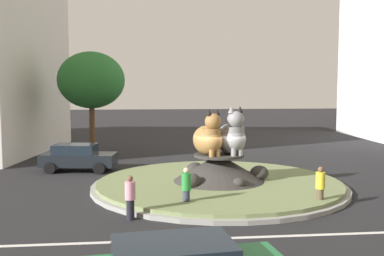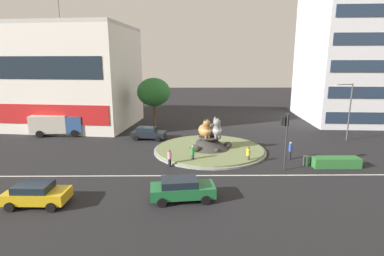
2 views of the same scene
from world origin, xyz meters
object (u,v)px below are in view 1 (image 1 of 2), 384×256
cat_statue_tabby (209,138)px  broadleaf_tree_behind_island (91,80)px  pedestrian_yellow_shirt (320,186)px  pedestrian_pink_shirt (130,197)px  pedestrian_green_shirt (186,188)px  parked_car_right (78,157)px  cat_statue_grey (232,136)px

cat_statue_tabby → broadleaf_tree_behind_island: broadleaf_tree_behind_island is taller
pedestrian_yellow_shirt → pedestrian_pink_shirt: (-7.35, -0.84, -0.02)m
cat_statue_tabby → pedestrian_green_shirt: 3.98m
pedestrian_green_shirt → parked_car_right: (-5.35, 8.63, -0.06)m
broadleaf_tree_behind_island → pedestrian_yellow_shirt: size_ratio=4.40×
pedestrian_green_shirt → broadleaf_tree_behind_island: bearing=3.7°
broadleaf_tree_behind_island → parked_car_right: bearing=-91.4°
pedestrian_pink_shirt → parked_car_right: (-3.25, 9.78, -0.03)m
cat_statue_tabby → pedestrian_pink_shirt: (-3.47, -4.56, -1.56)m
cat_statue_tabby → parked_car_right: 8.65m
broadleaf_tree_behind_island → pedestrian_pink_shirt: bearing=-78.8°
cat_statue_grey → pedestrian_pink_shirt: size_ratio=1.54×
broadleaf_tree_behind_island → cat_statue_tabby: bearing=-59.3°
cat_statue_grey → broadleaf_tree_behind_island: (-7.69, 10.93, 2.80)m
cat_statue_grey → parked_car_right: size_ratio=0.57×
cat_statue_tabby → parked_car_right: size_ratio=0.54×
pedestrian_yellow_shirt → pedestrian_pink_shirt: pedestrian_yellow_shirt is taller
cat_statue_grey → pedestrian_yellow_shirt: cat_statue_grey is taller
cat_statue_tabby → broadleaf_tree_behind_island: size_ratio=0.32×
cat_statue_tabby → broadleaf_tree_behind_island: bearing=-169.6°
pedestrian_yellow_shirt → parked_car_right: pedestrian_yellow_shirt is taller
broadleaf_tree_behind_island → pedestrian_green_shirt: (5.22, -14.50, -4.37)m
cat_statue_grey → pedestrian_pink_shirt: bearing=-56.4°
cat_statue_grey → pedestrian_yellow_shirt: 5.01m
broadleaf_tree_behind_island → pedestrian_yellow_shirt: broadleaf_tree_behind_island is taller
broadleaf_tree_behind_island → pedestrian_green_shirt: size_ratio=4.38×
cat_statue_grey → broadleaf_tree_behind_island: size_ratio=0.34×
pedestrian_pink_shirt → parked_car_right: size_ratio=0.37×
cat_statue_tabby → pedestrian_green_shirt: bearing=-42.0°
broadleaf_tree_behind_island → cat_statue_grey: bearing=-54.8°
pedestrian_pink_shirt → pedestrian_green_shirt: 2.40m
pedestrian_pink_shirt → parked_car_right: 10.30m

